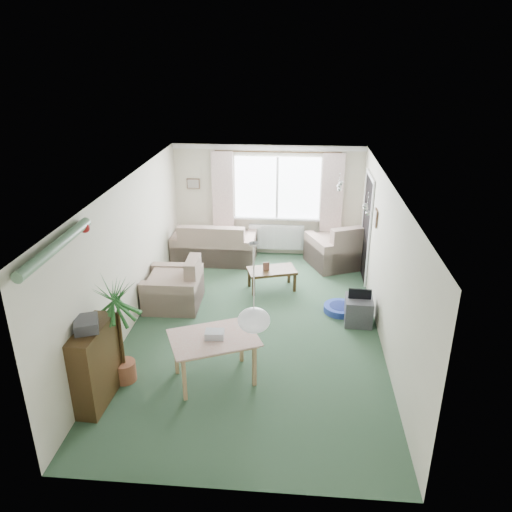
# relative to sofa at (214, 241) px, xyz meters

# --- Properties ---
(ground) EXTENTS (6.50, 6.50, 0.00)m
(ground) POSITION_rel_sofa_xyz_m (1.10, -2.75, -0.43)
(ground) COLOR #2B4832
(window) EXTENTS (1.80, 0.03, 1.30)m
(window) POSITION_rel_sofa_xyz_m (1.30, 0.48, 1.07)
(window) COLOR white
(curtain_rod) EXTENTS (2.60, 0.03, 0.03)m
(curtain_rod) POSITION_rel_sofa_xyz_m (1.30, 0.40, 1.84)
(curtain_rod) COLOR black
(curtain_left) EXTENTS (0.45, 0.08, 2.00)m
(curtain_left) POSITION_rel_sofa_xyz_m (0.15, 0.38, 0.84)
(curtain_left) COLOR beige
(curtain_right) EXTENTS (0.45, 0.08, 2.00)m
(curtain_right) POSITION_rel_sofa_xyz_m (2.45, 0.38, 0.84)
(curtain_right) COLOR beige
(radiator) EXTENTS (1.20, 0.10, 0.55)m
(radiator) POSITION_rel_sofa_xyz_m (1.30, 0.44, -0.03)
(radiator) COLOR white
(doorway) EXTENTS (0.03, 0.95, 2.00)m
(doorway) POSITION_rel_sofa_xyz_m (3.08, -0.55, 0.57)
(doorway) COLOR black
(pendant_lamp) EXTENTS (0.36, 0.36, 0.36)m
(pendant_lamp) POSITION_rel_sofa_xyz_m (1.30, -5.05, 1.05)
(pendant_lamp) COLOR white
(tinsel_garland) EXTENTS (1.60, 1.60, 0.12)m
(tinsel_garland) POSITION_rel_sofa_xyz_m (-0.82, -5.05, 1.85)
(tinsel_garland) COLOR #196626
(bauble_cluster_a) EXTENTS (0.20, 0.20, 0.20)m
(bauble_cluster_a) POSITION_rel_sofa_xyz_m (2.40, -1.85, 1.79)
(bauble_cluster_a) COLOR silver
(bauble_cluster_b) EXTENTS (0.20, 0.20, 0.20)m
(bauble_cluster_b) POSITION_rel_sofa_xyz_m (2.70, -3.05, 1.79)
(bauble_cluster_b) COLOR silver
(wall_picture_back) EXTENTS (0.28, 0.03, 0.22)m
(wall_picture_back) POSITION_rel_sofa_xyz_m (-0.50, 0.48, 1.12)
(wall_picture_back) COLOR brown
(wall_picture_right) EXTENTS (0.03, 0.24, 0.30)m
(wall_picture_right) POSITION_rel_sofa_xyz_m (3.08, -1.55, 1.12)
(wall_picture_right) COLOR brown
(sofa) EXTENTS (1.75, 0.95, 0.87)m
(sofa) POSITION_rel_sofa_xyz_m (0.00, 0.00, 0.00)
(sofa) COLOR beige
(sofa) RESTS_ON ground
(armchair_corner) EXTENTS (1.36, 1.33, 0.94)m
(armchair_corner) POSITION_rel_sofa_xyz_m (2.58, -0.02, 0.03)
(armchair_corner) COLOR beige
(armchair_corner) RESTS_ON ground
(armchair_left) EXTENTS (0.95, 1.00, 0.88)m
(armchair_left) POSITION_rel_sofa_xyz_m (-0.40, -2.06, 0.01)
(armchair_left) COLOR beige
(armchair_left) RESTS_ON ground
(coffee_table) EXTENTS (0.99, 0.73, 0.40)m
(coffee_table) POSITION_rel_sofa_xyz_m (1.30, -1.29, -0.24)
(coffee_table) COLOR black
(coffee_table) RESTS_ON ground
(photo_frame) EXTENTS (0.12, 0.05, 0.16)m
(photo_frame) POSITION_rel_sofa_xyz_m (1.19, -1.34, 0.04)
(photo_frame) COLOR brown
(photo_frame) RESTS_ON coffee_table
(bookshelf) EXTENTS (0.34, 0.89, 1.07)m
(bookshelf) POSITION_rel_sofa_xyz_m (-0.74, -4.72, 0.10)
(bookshelf) COLOR black
(bookshelf) RESTS_ON ground
(hifi_box) EXTENTS (0.39, 0.43, 0.14)m
(hifi_box) POSITION_rel_sofa_xyz_m (-0.77, -4.74, 0.71)
(hifi_box) COLOR #36363A
(hifi_box) RESTS_ON bookshelf
(houseplant) EXTENTS (0.80, 0.80, 1.54)m
(houseplant) POSITION_rel_sofa_xyz_m (-0.55, -4.28, 0.33)
(houseplant) COLOR #226427
(houseplant) RESTS_ON ground
(dining_table) EXTENTS (1.24, 1.06, 0.65)m
(dining_table) POSITION_rel_sofa_xyz_m (0.68, -4.15, -0.11)
(dining_table) COLOR tan
(dining_table) RESTS_ON ground
(gift_box) EXTENTS (0.26, 0.19, 0.12)m
(gift_box) POSITION_rel_sofa_xyz_m (0.70, -4.17, 0.28)
(gift_box) COLOR #B9B8C4
(gift_box) RESTS_ON dining_table
(tv_cube) EXTENTS (0.47, 0.51, 0.44)m
(tv_cube) POSITION_rel_sofa_xyz_m (2.80, -2.42, -0.21)
(tv_cube) COLOR #36363B
(tv_cube) RESTS_ON ground
(pet_bed) EXTENTS (0.69, 0.69, 0.11)m
(pet_bed) POSITION_rel_sofa_xyz_m (2.53, -2.08, -0.38)
(pet_bed) COLOR navy
(pet_bed) RESTS_ON ground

